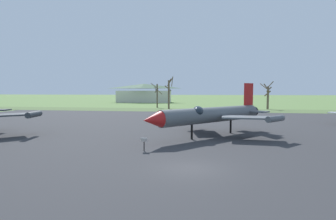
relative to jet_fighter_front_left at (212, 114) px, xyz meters
name	(u,v)px	position (x,y,z in m)	size (l,w,h in m)	color
ground_plane	(190,169)	(-1.38, -12.58, -2.38)	(600.00, 600.00, 0.00)	#607F42
asphalt_apron	(200,130)	(-1.38, 4.49, -2.36)	(92.84, 56.88, 0.05)	#333335
grass_verge_strip	(205,110)	(-1.38, 38.93, -2.35)	(152.84, 12.00, 0.06)	#536A3A
jet_fighter_front_left	(212,114)	(0.00, 0.00, 0.00)	(13.53, 14.18, 5.81)	#565B60
info_placard_front_left	(144,143)	(-5.40, -8.07, -1.67)	(0.54, 0.31, 1.13)	black
bare_tree_far_left	(157,94)	(-15.37, 48.25, 1.47)	(3.16, 2.52, 7.07)	brown
bare_tree_left_of_center	(169,92)	(-11.05, 42.90, 2.10)	(2.29, 2.32, 8.66)	brown
bare_tree_center	(268,95)	(14.62, 45.31, 1.37)	(3.34, 3.31, 7.37)	brown
visitor_building	(144,93)	(-27.60, 82.42, 1.38)	(22.96, 9.44, 7.77)	beige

